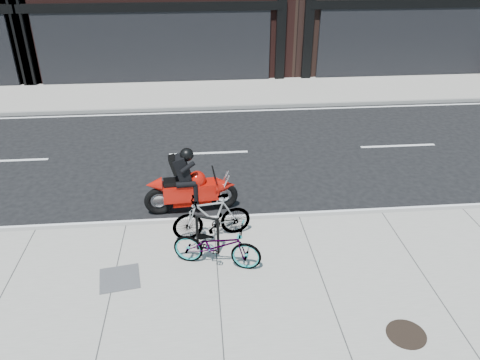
{
  "coord_description": "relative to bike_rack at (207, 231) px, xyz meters",
  "views": [
    {
      "loc": [
        -0.21,
        -11.06,
        6.08
      ],
      "look_at": [
        0.65,
        -1.49,
        0.9
      ],
      "focal_mm": 35.0,
      "sensor_mm": 36.0,
      "label": 1
    }
  ],
  "objects": [
    {
      "name": "manhole_cover",
      "position": [
        3.21,
        -2.59,
        -0.49
      ],
      "size": [
        0.66,
        0.66,
        0.02
      ],
      "primitive_type": "cylinder",
      "rotation": [
        0.0,
        0.0,
        0.01
      ],
      "color": "black",
      "rests_on": "sidewalk_near"
    },
    {
      "name": "sidewalk_near",
      "position": [
        0.16,
        -1.88,
        -0.57
      ],
      "size": [
        60.0,
        6.0,
        0.13
      ],
      "primitive_type": "cube",
      "color": "gray",
      "rests_on": "ground"
    },
    {
      "name": "ground",
      "position": [
        0.16,
        3.12,
        -0.63
      ],
      "size": [
        120.0,
        120.0,
        0.0
      ],
      "primitive_type": "plane",
      "color": "black",
      "rests_on": "ground"
    },
    {
      "name": "bike_rack",
      "position": [
        0.0,
        0.0,
        0.0
      ],
      "size": [
        0.48,
        0.23,
        0.85
      ],
      "rotation": [
        0.0,
        0.0,
        -0.38
      ],
      "color": "black",
      "rests_on": "sidewalk_near"
    },
    {
      "name": "utility_grate",
      "position": [
        -1.73,
        -0.73,
        -0.49
      ],
      "size": [
        0.86,
        0.86,
        0.02
      ],
      "primitive_type": "cube",
      "rotation": [
        0.0,
        0.0,
        0.16
      ],
      "color": "#454547",
      "rests_on": "sidewalk_near"
    },
    {
      "name": "motorcycle",
      "position": [
        -0.24,
        1.84,
        0.05
      ],
      "size": [
        2.26,
        0.57,
        1.69
      ],
      "rotation": [
        0.0,
        0.0,
        0.08
      ],
      "color": "black",
      "rests_on": "ground"
    },
    {
      "name": "bicycle_front",
      "position": [
        0.17,
        -0.46,
        -0.03
      ],
      "size": [
        1.89,
        1.1,
        0.94
      ],
      "primitive_type": "imported",
      "rotation": [
        0.0,
        0.0,
        1.28
      ],
      "color": "gray",
      "rests_on": "sidewalk_near"
    },
    {
      "name": "bicycle_rear",
      "position": [
        0.11,
        0.52,
        0.01
      ],
      "size": [
        1.76,
        0.73,
        1.02
      ],
      "primitive_type": "imported",
      "rotation": [
        0.0,
        0.0,
        4.86
      ],
      "color": "gray",
      "rests_on": "sidewalk_near"
    },
    {
      "name": "sidewalk_far",
      "position": [
        0.16,
        10.87,
        -0.57
      ],
      "size": [
        60.0,
        3.5,
        0.13
      ],
      "primitive_type": "cube",
      "color": "gray",
      "rests_on": "ground"
    }
  ]
}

